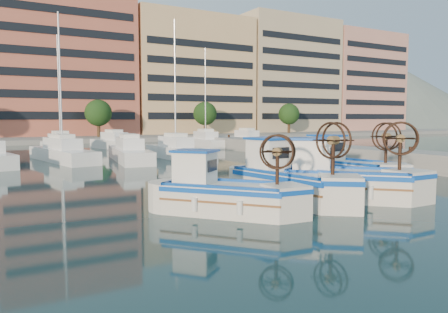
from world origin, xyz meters
The scene contains 9 objects.
ground centered at (0.00, 0.00, 0.00)m, with size 300.00×300.00×0.00m, color #183A3E.
quay centered at (13.00, 8.00, 0.60)m, with size 3.00×60.00×1.20m, color gray.
waterfront centered at (9.23, 65.04, 11.10)m, with size 180.00×40.00×25.60m.
hill_east centered at (140.00, 110.00, 0.00)m, with size 160.00×160.00×50.00m, color slate.
yacht_marina centered at (-2.56, 27.39, 0.53)m, with size 39.84×23.34×11.50m.
fishing_boat_a centered at (-4.62, 0.22, 0.79)m, with size 4.23×4.53×2.85m.
fishing_boat_b centered at (-1.11, 0.99, 0.90)m, with size 2.78×5.34×3.25m.
fishing_boat_c centered at (0.98, 0.14, 0.90)m, with size 5.02×5.00×3.25m.
fishing_boat_d centered at (4.14, 3.04, 0.88)m, with size 2.87×5.26×3.20m.
Camera 1 is at (-12.09, -13.01, 3.37)m, focal length 35.00 mm.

